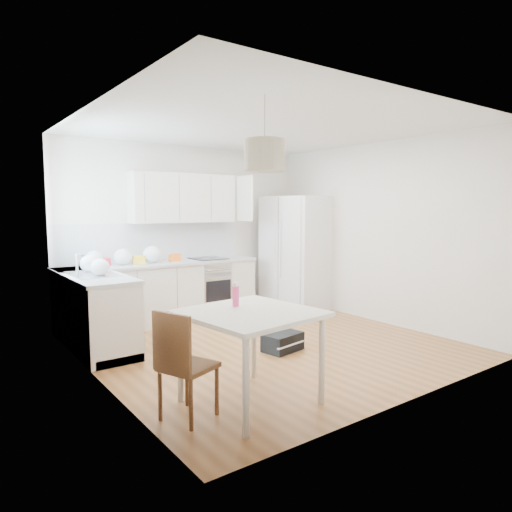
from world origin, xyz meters
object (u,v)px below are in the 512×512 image
(refrigerator, at_px, (298,253))
(dining_chair, at_px, (188,364))
(dining_table, at_px, (250,322))
(gym_bag, at_px, (283,342))

(refrigerator, distance_m, dining_chair, 4.36)
(refrigerator, bearing_deg, dining_table, -144.93)
(dining_table, relative_size, gym_bag, 2.49)
(refrigerator, bearing_deg, gym_bag, -143.09)
(refrigerator, height_order, gym_bag, refrigerator)
(dining_chair, bearing_deg, refrigerator, 15.58)
(refrigerator, height_order, dining_chair, refrigerator)
(refrigerator, distance_m, dining_table, 3.93)
(dining_table, bearing_deg, refrigerator, 36.22)
(dining_chair, bearing_deg, dining_table, -27.50)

